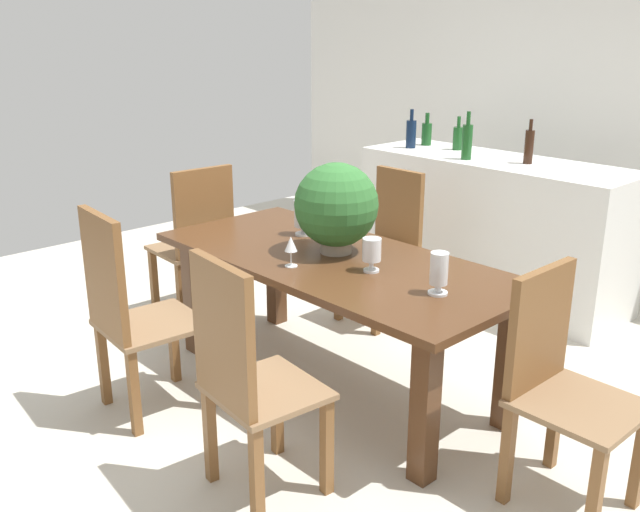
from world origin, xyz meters
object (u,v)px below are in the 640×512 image
kitchen_counter (491,227)px  wine_bottle_dark (529,146)px  flower_centerpiece (336,206)px  wine_bottle_green (427,133)px  dining_table (335,277)px  chair_head_end (198,237)px  chair_far_left (388,239)px  wine_glass (291,245)px  chair_near_right (244,372)px  crystal_vase_left (439,271)px  chair_near_left (128,307)px  crystal_vase_center_near (372,251)px  crystal_vase_right (303,215)px  wine_bottle_clear (467,141)px  wine_bottle_tall (458,137)px  chair_foot_end (558,377)px  wine_bottle_amber (411,133)px

kitchen_counter → wine_bottle_dark: bearing=0.8°
flower_centerpiece → wine_bottle_green: bearing=116.0°
dining_table → chair_head_end: bearing=-179.7°
chair_far_left → flower_centerpiece: size_ratio=2.07×
wine_glass → kitchen_counter: kitchen_counter is taller
chair_near_right → crystal_vase_left: size_ratio=5.38×
chair_near_left → flower_centerpiece: bearing=-107.7°
crystal_vase_center_near → crystal_vase_right: (-0.69, 0.17, 0.01)m
wine_bottle_clear → chair_near_right: bearing=-72.2°
dining_table → wine_bottle_tall: wine_bottle_tall is taller
chair_head_end → chair_near_right: 1.95m
chair_near_left → wine_bottle_green: size_ratio=4.30×
chair_near_left → kitchen_counter: bearing=-90.0°
chair_near_right → flower_centerpiece: (-0.50, 0.99, 0.41)m
chair_near_right → crystal_vase_right: size_ratio=5.18×
dining_table → chair_far_left: 1.04m
chair_near_left → chair_foot_end: bearing=-147.0°
chair_near_left → kitchen_counter: (0.22, 2.74, -0.08)m
dining_table → flower_centerpiece: bearing=132.0°
wine_bottle_dark → chair_near_left: bearing=-99.6°
chair_near_left → kitchen_counter: chair_near_left is taller
chair_foot_end → chair_near_left: bearing=118.9°
chair_far_left → wine_bottle_clear: size_ratio=3.00×
chair_head_end → chair_far_left: 1.24m
wine_bottle_tall → dining_table: bearing=-71.0°
kitchen_counter → wine_bottle_tall: (-0.42, 0.11, 0.59)m
wine_glass → kitchen_counter: 2.10m
wine_bottle_amber → wine_bottle_dark: size_ratio=0.98×
crystal_vase_center_near → kitchen_counter: 1.93m
chair_near_left → wine_glass: 0.84m
dining_table → crystal_vase_center_near: bearing=-5.6°
wine_bottle_tall → wine_bottle_dark: (0.65, -0.11, 0.03)m
chair_foot_end → wine_bottle_clear: bearing=46.1°
chair_far_left → wine_bottle_clear: bearing=82.6°
chair_head_end → wine_bottle_green: (0.33, 1.91, 0.52)m
chair_foot_end → chair_far_left: size_ratio=0.99×
chair_head_end → wine_bottle_tall: bearing=165.1°
crystal_vase_left → wine_bottle_tall: (-1.35, 1.94, 0.24)m
chair_near_left → wine_bottle_amber: bearing=-75.0°
crystal_vase_right → kitchen_counter: size_ratio=0.10×
flower_centerpiece → wine_glass: 0.35m
flower_centerpiece → wine_bottle_green: 2.05m
kitchen_counter → wine_bottle_amber: size_ratio=6.76×
flower_centerpiece → wine_glass: (0.01, -0.32, -0.14)m
chair_foot_end → kitchen_counter: bearing=40.8°
wine_bottle_clear → crystal_vase_right: bearing=-91.3°
wine_glass → chair_near_right: bearing=-53.9°
chair_near_left → wine_bottle_green: bearing=-75.6°
chair_foot_end → flower_centerpiece: 1.41m
wine_glass → wine_bottle_green: bearing=112.8°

